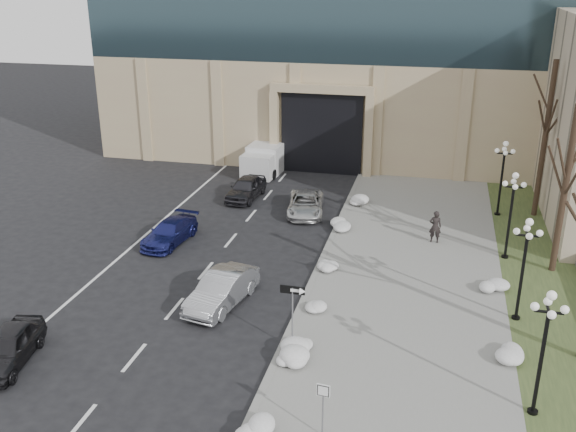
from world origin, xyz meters
name	(u,v)px	position (x,y,z in m)	size (l,w,h in m)	color
sidewalk	(406,291)	(3.50, 14.00, 0.06)	(9.00, 40.00, 0.12)	gray
curb	(312,281)	(-1.00, 14.00, 0.07)	(0.30, 40.00, 0.14)	gray
grass_strip	(552,307)	(10.00, 14.00, 0.05)	(4.00, 40.00, 0.10)	#344522
car_a	(8,347)	(-11.00, 4.55, 0.70)	(1.65, 4.10, 1.40)	black
car_b	(222,290)	(-4.52, 10.87, 0.75)	(1.60, 4.58, 1.51)	#95979B
car_c	(170,232)	(-9.67, 16.92, 0.63)	(1.76, 4.32, 1.25)	navy
car_d	(306,204)	(-3.31, 23.19, 0.64)	(2.13, 4.61, 1.28)	#BCBCBC
car_e	(246,188)	(-7.73, 24.99, 0.73)	(1.73, 4.30, 1.46)	#2C2C31
pedestrian	(435,227)	(4.62, 20.18, 1.04)	(0.67, 0.44, 1.83)	black
box_truck	(269,156)	(-7.97, 31.85, 1.04)	(2.73, 6.88, 2.15)	silver
one_way_sign	(297,298)	(-0.45, 8.12, 2.30)	(1.03, 0.27, 2.78)	slate
keep_sign	(323,399)	(1.53, 3.17, 1.52)	(0.45, 0.09, 2.07)	slate
snow_clump_c	(289,359)	(-0.46, 6.93, 0.30)	(1.10, 1.60, 0.36)	silver
snow_clump_d	(314,302)	(-0.45, 11.57, 0.30)	(1.10, 1.60, 0.36)	silver
snow_clump_e	(329,263)	(-0.50, 15.71, 0.30)	(1.10, 1.60, 0.36)	silver
snow_clump_f	(342,225)	(-0.68, 20.99, 0.30)	(1.10, 1.60, 0.36)	silver
snow_clump_g	(354,203)	(-0.49, 24.96, 0.30)	(1.10, 1.60, 0.36)	silver
snow_clump_i	(508,357)	(7.71, 8.99, 0.30)	(1.10, 1.60, 0.36)	silver
snow_clump_j	(493,286)	(7.46, 15.05, 0.30)	(1.10, 1.60, 0.36)	silver
snow_clump_k	(295,346)	(-0.43, 7.84, 0.30)	(1.10, 1.60, 0.36)	silver
lamppost_a	(545,337)	(8.30, 6.00, 3.07)	(1.18, 1.18, 4.76)	black
lamppost_b	(525,256)	(8.30, 12.50, 3.07)	(1.18, 1.18, 4.76)	black
lamppost_c	(512,204)	(8.30, 19.00, 3.07)	(1.18, 1.18, 4.76)	black
lamppost_d	(503,168)	(8.30, 25.50, 3.07)	(1.18, 1.18, 4.76)	black
tree_mid	(569,167)	(10.50, 18.00, 5.50)	(3.20, 3.20, 8.50)	black
tree_far	(548,118)	(10.50, 26.00, 6.15)	(3.20, 3.20, 9.50)	black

